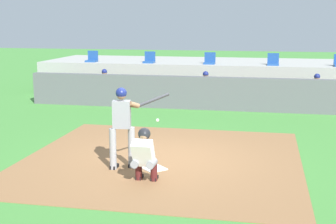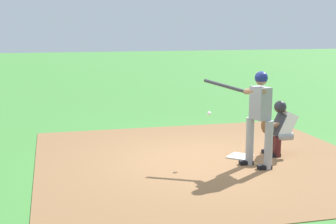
# 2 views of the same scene
# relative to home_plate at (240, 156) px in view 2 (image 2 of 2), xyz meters

# --- Properties ---
(ground_plane) EXTENTS (80.00, 80.00, 0.00)m
(ground_plane) POSITION_rel_home_plate_xyz_m (0.00, 0.80, -0.02)
(ground_plane) COLOR #428438
(dirt_infield) EXTENTS (6.40, 6.40, 0.01)m
(dirt_infield) POSITION_rel_home_plate_xyz_m (0.00, 0.80, -0.02)
(dirt_infield) COLOR olive
(dirt_infield) RESTS_ON ground
(home_plate) EXTENTS (0.62, 0.62, 0.02)m
(home_plate) POSITION_rel_home_plate_xyz_m (0.00, 0.00, 0.00)
(home_plate) COLOR white
(home_plate) RESTS_ON dirt_infield
(batter_at_plate) EXTENTS (1.15, 1.00, 1.80)m
(batter_at_plate) POSITION_rel_home_plate_xyz_m (-0.68, -0.05, 1.01)
(batter_at_plate) COLOR #99999E
(batter_at_plate) RESTS_ON ground
(catcher_crouched) EXTENTS (0.49, 1.90, 1.13)m
(catcher_crouched) POSITION_rel_home_plate_xyz_m (-0.00, -0.83, 0.59)
(catcher_crouched) COLOR gray
(catcher_crouched) RESTS_ON ground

